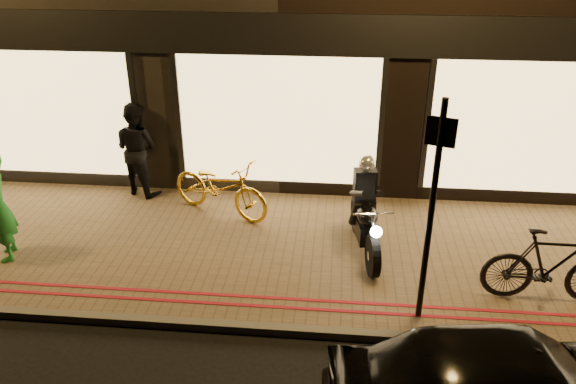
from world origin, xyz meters
name	(u,v)px	position (x,y,z in m)	size (l,w,h in m)	color
ground	(246,334)	(0.00, 0.00, 0.00)	(90.00, 90.00, 0.00)	black
sidewalk	(266,250)	(0.00, 2.00, 0.06)	(50.00, 4.00, 0.12)	brown
kerb_stone	(246,328)	(0.00, 0.05, 0.06)	(50.00, 0.14, 0.12)	#59544C
red_kerb_lines	(252,301)	(0.00, 0.55, 0.12)	(50.00, 0.26, 0.01)	maroon
motorcycle	(365,216)	(1.57, 2.06, 0.73)	(0.66, 1.93, 1.59)	black
sign_post	(432,204)	(2.27, 0.47, 1.80)	(0.34, 0.15, 3.00)	black
bicycle_gold	(220,187)	(-0.95, 3.08, 0.64)	(0.69, 1.99, 1.05)	gold
bicycle_dark	(552,266)	(4.06, 0.99, 0.68)	(0.52, 1.85, 1.11)	black
person_dark	(137,149)	(-2.66, 3.80, 1.02)	(0.87, 0.68, 1.80)	black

